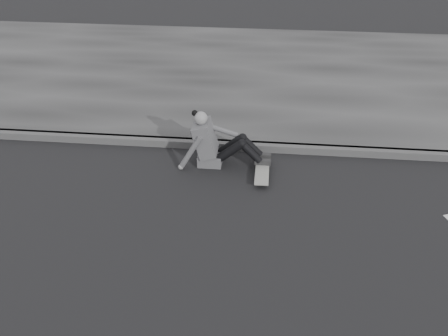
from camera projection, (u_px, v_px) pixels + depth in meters
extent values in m
plane|color=black|center=(312.00, 266.00, 5.76)|extent=(80.00, 80.00, 0.00)
cube|color=#434343|center=(305.00, 149.00, 7.89)|extent=(24.00, 0.16, 0.12)
cube|color=#323232|center=(299.00, 76.00, 10.42)|extent=(24.00, 6.00, 0.12)
cylinder|color=#A3A49E|center=(256.00, 183.00, 7.14)|extent=(0.03, 0.05, 0.05)
cylinder|color=#A3A49E|center=(267.00, 183.00, 7.13)|extent=(0.03, 0.05, 0.05)
cylinder|color=#A3A49E|center=(258.00, 164.00, 7.58)|extent=(0.03, 0.05, 0.05)
cylinder|color=#A3A49E|center=(268.00, 164.00, 7.57)|extent=(0.03, 0.05, 0.05)
cube|color=#2B2B2D|center=(261.00, 181.00, 7.12)|extent=(0.16, 0.04, 0.03)
cube|color=#2B2B2D|center=(263.00, 162.00, 7.56)|extent=(0.16, 0.04, 0.03)
cube|color=gray|center=(262.00, 170.00, 7.33)|extent=(0.20, 0.78, 0.02)
cube|color=#4E4E51|center=(210.00, 158.00, 7.60)|extent=(0.36, 0.34, 0.18)
cube|color=#4E4E51|center=(205.00, 138.00, 7.42)|extent=(0.37, 0.40, 0.57)
cube|color=#4E4E51|center=(196.00, 131.00, 7.37)|extent=(0.14, 0.30, 0.20)
cylinder|color=gray|center=(202.00, 124.00, 7.30)|extent=(0.09, 0.09, 0.08)
sphere|color=gray|center=(201.00, 118.00, 7.25)|extent=(0.20, 0.20, 0.20)
sphere|color=black|center=(195.00, 113.00, 7.24)|extent=(0.09, 0.09, 0.09)
cylinder|color=black|center=(230.00, 151.00, 7.39)|extent=(0.43, 0.13, 0.39)
cylinder|color=black|center=(231.00, 145.00, 7.54)|extent=(0.43, 0.13, 0.39)
cylinder|color=black|center=(251.00, 152.00, 7.37)|extent=(0.35, 0.11, 0.36)
cylinder|color=black|center=(251.00, 146.00, 7.52)|extent=(0.35, 0.11, 0.36)
sphere|color=black|center=(242.00, 144.00, 7.31)|extent=(0.13, 0.13, 0.13)
sphere|color=black|center=(243.00, 138.00, 7.46)|extent=(0.13, 0.13, 0.13)
cube|color=#282828|center=(263.00, 162.00, 7.44)|extent=(0.24, 0.08, 0.07)
cube|color=#282828|center=(263.00, 156.00, 7.59)|extent=(0.24, 0.08, 0.07)
cylinder|color=#4E4E51|center=(190.00, 153.00, 7.34)|extent=(0.38, 0.08, 0.58)
sphere|color=gray|center=(181.00, 167.00, 7.48)|extent=(0.08, 0.08, 0.08)
cylinder|color=#4E4E51|center=(222.00, 130.00, 7.50)|extent=(0.48, 0.08, 0.21)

